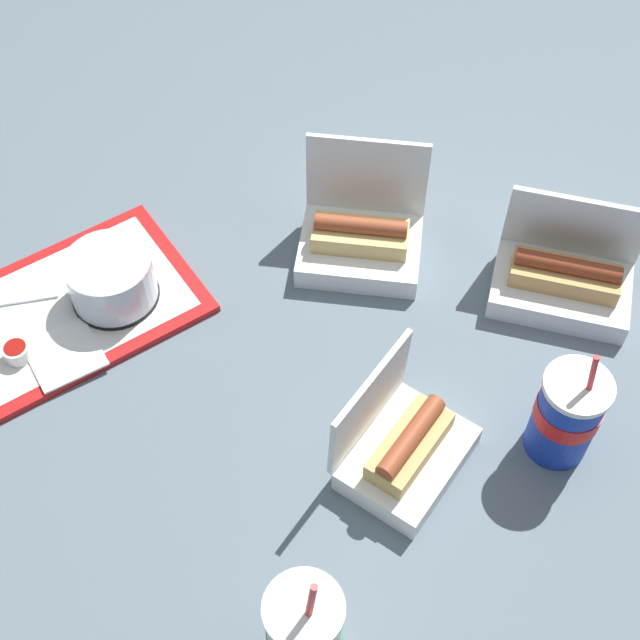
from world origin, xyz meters
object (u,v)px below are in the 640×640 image
(ketchup_cup, at_px, (17,351))
(clamshell_hotdog_right, at_px, (563,279))
(cake_container, at_px, (112,280))
(clamshell_hotdog_center, at_px, (403,448))
(plastic_fork, at_px, (22,299))
(clamshell_hotdog_back, at_px, (361,238))
(soda_cup_back, at_px, (567,414))
(soda_cup_center, at_px, (305,634))
(food_tray, at_px, (74,306))

(ketchup_cup, distance_m, clamshell_hotdog_right, 0.82)
(cake_container, xyz_separation_m, clamshell_hotdog_center, (0.26, -0.44, -0.01))
(plastic_fork, bearing_deg, ketchup_cup, -92.46)
(ketchup_cup, bearing_deg, clamshell_hotdog_center, -42.99)
(clamshell_hotdog_back, relative_size, soda_cup_back, 1.15)
(clamshell_hotdog_center, distance_m, soda_cup_center, 0.29)
(ketchup_cup, xyz_separation_m, plastic_fork, (0.03, 0.10, -0.01))
(clamshell_hotdog_center, bearing_deg, soda_cup_center, -142.62)
(food_tray, relative_size, clamshell_hotdog_back, 1.64)
(clamshell_hotdog_back, bearing_deg, soda_cup_back, -79.32)
(clamshell_hotdog_right, bearing_deg, clamshell_hotdog_center, -158.07)
(clamshell_hotdog_center, xyz_separation_m, clamshell_hotdog_back, (0.12, 0.36, 0.00))
(plastic_fork, bearing_deg, clamshell_hotdog_back, -0.18)
(food_tray, xyz_separation_m, clamshell_hotdog_right, (0.69, -0.31, 0.03))
(clamshell_hotdog_center, distance_m, soda_cup_back, 0.22)
(food_tray, relative_size, plastic_fork, 3.66)
(cake_container, xyz_separation_m, soda_cup_center, (0.03, -0.62, 0.03))
(clamshell_hotdog_right, relative_size, soda_cup_center, 1.05)
(ketchup_cup, bearing_deg, cake_container, 15.34)
(clamshell_hotdog_back, distance_m, soda_cup_back, 0.43)
(plastic_fork, distance_m, clamshell_hotdog_right, 0.83)
(clamshell_hotdog_center, bearing_deg, ketchup_cup, 137.01)
(cake_container, relative_size, soda_cup_center, 0.57)
(plastic_fork, distance_m, clamshell_hotdog_center, 0.63)
(plastic_fork, relative_size, soda_cup_back, 0.52)
(soda_cup_back, bearing_deg, clamshell_hotdog_center, 161.41)
(food_tray, distance_m, ketchup_cup, 0.12)
(clamshell_hotdog_right, height_order, soda_cup_center, soda_cup_center)
(clamshell_hotdog_center, distance_m, clamshell_hotdog_back, 0.38)
(plastic_fork, xyz_separation_m, clamshell_hotdog_right, (0.75, -0.35, 0.03))
(plastic_fork, relative_size, soda_cup_center, 0.47)
(clamshell_hotdog_center, relative_size, soda_cup_back, 1.02)
(plastic_fork, bearing_deg, clamshell_hotdog_center, -36.84)
(cake_container, bearing_deg, clamshell_hotdog_right, -25.28)
(cake_container, height_order, soda_cup_back, soda_cup_back)
(cake_container, relative_size, clamshell_hotdog_center, 0.61)
(clamshell_hotdog_back, distance_m, soda_cup_center, 0.64)
(cake_container, distance_m, clamshell_hotdog_back, 0.39)
(soda_cup_back, bearing_deg, food_tray, 135.22)
(cake_container, distance_m, plastic_fork, 0.15)
(clamshell_hotdog_back, bearing_deg, clamshell_hotdog_right, -41.46)
(clamshell_hotdog_center, bearing_deg, cake_container, 120.45)
(ketchup_cup, distance_m, clamshell_hotdog_back, 0.55)
(food_tray, distance_m, soda_cup_back, 0.75)
(soda_cup_back, relative_size, soda_cup_center, 0.91)
(ketchup_cup, height_order, soda_cup_center, soda_cup_center)
(food_tray, height_order, clamshell_hotdog_back, clamshell_hotdog_back)
(cake_container, bearing_deg, clamshell_hotdog_center, -59.55)
(cake_container, height_order, clamshell_hotdog_right, clamshell_hotdog_right)
(cake_container, height_order, soda_cup_center, soda_cup_center)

